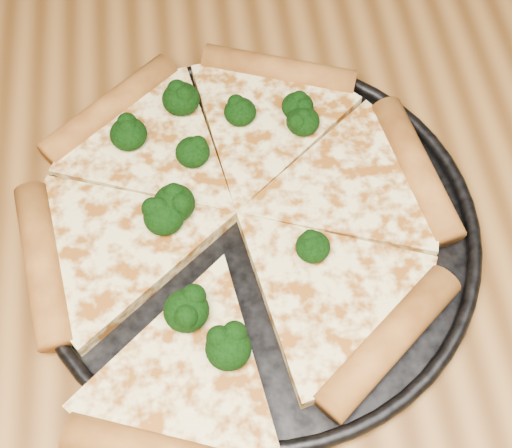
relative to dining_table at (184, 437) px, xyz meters
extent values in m
cube|color=brown|center=(0.00, 0.00, 0.07)|extent=(1.20, 0.90, 0.04)
cylinder|color=black|center=(0.08, 0.14, 0.09)|extent=(0.36, 0.36, 0.01)
torus|color=black|center=(0.08, 0.14, 0.10)|extent=(0.37, 0.37, 0.01)
cylinder|color=#B6712D|center=(0.22, 0.17, 0.11)|extent=(0.05, 0.15, 0.03)
cylinder|color=#B6712D|center=(0.12, 0.30, 0.11)|extent=(0.14, 0.08, 0.03)
cylinder|color=#B6712D|center=(-0.04, 0.27, 0.11)|extent=(0.13, 0.11, 0.03)
cylinder|color=#B6712D|center=(-0.09, 0.12, 0.11)|extent=(0.05, 0.15, 0.03)
cylinder|color=#B6712D|center=(0.16, 0.03, 0.11)|extent=(0.13, 0.11, 0.03)
ellipsoid|color=black|center=(0.12, 0.11, 0.12)|extent=(0.03, 0.03, 0.02)
ellipsoid|color=black|center=(0.03, 0.27, 0.12)|extent=(0.03, 0.03, 0.03)
ellipsoid|color=black|center=(-0.02, 0.23, 0.12)|extent=(0.03, 0.03, 0.02)
ellipsoid|color=black|center=(0.13, 0.23, 0.12)|extent=(0.03, 0.03, 0.02)
ellipsoid|color=black|center=(0.01, 0.16, 0.12)|extent=(0.03, 0.03, 0.03)
ellipsoid|color=black|center=(0.13, 0.25, 0.12)|extent=(0.03, 0.03, 0.02)
ellipsoid|color=black|center=(0.05, 0.03, 0.12)|extent=(0.03, 0.03, 0.03)
ellipsoid|color=black|center=(0.02, 0.06, 0.12)|extent=(0.03, 0.03, 0.03)
ellipsoid|color=black|center=(0.03, 0.21, 0.12)|extent=(0.03, 0.03, 0.02)
ellipsoid|color=black|center=(0.08, 0.25, 0.12)|extent=(0.03, 0.03, 0.02)
ellipsoid|color=black|center=(0.01, 0.15, 0.12)|extent=(0.03, 0.03, 0.03)
camera|label=1|loc=(0.04, -0.15, 0.61)|focal=49.56mm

